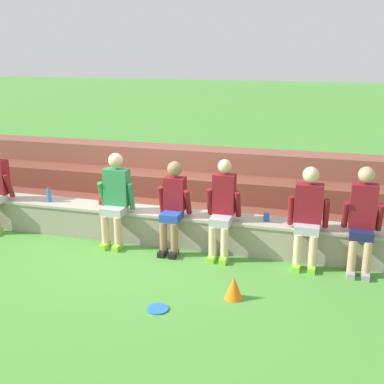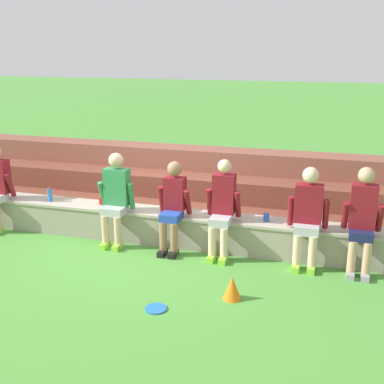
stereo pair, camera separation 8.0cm
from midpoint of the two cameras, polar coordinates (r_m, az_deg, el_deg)
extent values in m
plane|color=#4C9338|center=(7.57, -5.77, -6.18)|extent=(80.00, 80.00, 0.00)
cube|color=gray|center=(7.68, -5.17, -3.84)|extent=(7.07, 0.46, 0.50)
cube|color=#ABA28E|center=(7.60, -5.22, -2.18)|extent=(7.11, 0.50, 0.04)
cube|color=brown|center=(8.30, -3.43, -2.67)|extent=(9.38, 0.57, 0.38)
cube|color=brown|center=(8.75, -2.18, -0.32)|extent=(9.38, 0.57, 0.76)
cube|color=brown|center=(9.22, -1.05, 1.79)|extent=(9.38, 0.57, 1.14)
cylinder|color=maroon|center=(8.46, -20.20, 0.77)|extent=(0.08, 0.21, 0.42)
cylinder|color=#DBAD89|center=(7.48, -9.78, -4.56)|extent=(0.11, 0.11, 0.50)
cylinder|color=#DBAD89|center=(7.40, -8.34, -4.74)|extent=(0.11, 0.11, 0.50)
cube|color=#8CD833|center=(7.53, -9.84, -6.16)|extent=(0.10, 0.22, 0.08)
cube|color=#8CD833|center=(7.44, -8.40, -6.35)|extent=(0.10, 0.22, 0.08)
cube|color=#B2B2B7|center=(7.45, -8.74, -2.12)|extent=(0.34, 0.32, 0.12)
cube|color=#2D7F47|center=(7.46, -8.43, 0.61)|extent=(0.37, 0.20, 0.56)
sphere|color=#DBAD89|center=(7.36, -8.57, 3.69)|extent=(0.22, 0.22, 0.22)
cylinder|color=#2D7F47|center=(7.58, -10.09, -0.21)|extent=(0.08, 0.22, 0.42)
cylinder|color=#2D7F47|center=(7.38, -6.79, -0.51)|extent=(0.08, 0.15, 0.43)
cylinder|color=#996B4C|center=(7.13, -3.06, -5.43)|extent=(0.11, 0.11, 0.50)
cylinder|color=#996B4C|center=(7.07, -1.78, -5.58)|extent=(0.11, 0.11, 0.50)
cube|color=black|center=(7.17, -3.15, -7.10)|extent=(0.10, 0.22, 0.08)
cube|color=black|center=(7.12, -1.86, -7.26)|extent=(0.10, 0.22, 0.08)
cube|color=#2347B2|center=(7.11, -2.09, -2.83)|extent=(0.27, 0.34, 0.12)
cube|color=maroon|center=(7.17, -1.69, -0.16)|extent=(0.31, 0.20, 0.49)
sphere|color=#996B4C|center=(7.08, -1.71, 2.73)|extent=(0.22, 0.22, 0.22)
cylinder|color=maroon|center=(7.25, -3.25, -0.90)|extent=(0.08, 0.18, 0.43)
cylinder|color=maroon|center=(7.13, -0.18, -1.18)|extent=(0.08, 0.24, 0.42)
cylinder|color=beige|center=(6.94, 2.69, -6.04)|extent=(0.11, 0.11, 0.50)
cylinder|color=beige|center=(6.90, 4.09, -6.18)|extent=(0.11, 0.11, 0.50)
cube|color=#8CD833|center=(6.99, 2.59, -7.75)|extent=(0.10, 0.22, 0.08)
cube|color=#8CD833|center=(6.95, 3.98, -7.90)|extent=(0.10, 0.22, 0.08)
cube|color=#B2B2B7|center=(6.93, 3.68, -3.38)|extent=(0.28, 0.32, 0.12)
cube|color=maroon|center=(7.00, 4.08, -0.22)|extent=(0.31, 0.20, 0.58)
sphere|color=beige|center=(6.89, 4.15, 3.01)|extent=(0.19, 0.19, 0.19)
cylinder|color=maroon|center=(7.06, 2.39, -1.14)|extent=(0.08, 0.20, 0.42)
cylinder|color=maroon|center=(6.98, 5.69, -1.43)|extent=(0.08, 0.22, 0.42)
cylinder|color=beige|center=(6.81, 12.47, -6.87)|extent=(0.11, 0.11, 0.50)
cylinder|color=beige|center=(6.80, 14.18, -7.02)|extent=(0.11, 0.11, 0.50)
cube|color=#8CD833|center=(6.86, 12.33, -8.61)|extent=(0.10, 0.22, 0.08)
cube|color=#8CD833|center=(6.85, 14.04, -8.76)|extent=(0.10, 0.22, 0.08)
cube|color=#B2B2B7|center=(6.80, 13.56, -4.22)|extent=(0.33, 0.29, 0.12)
cube|color=maroon|center=(6.81, 13.80, -1.32)|extent=(0.37, 0.20, 0.54)
sphere|color=beige|center=(6.71, 14.03, 1.92)|extent=(0.22, 0.22, 0.22)
cylinder|color=maroon|center=(6.84, 11.76, -2.17)|extent=(0.08, 0.14, 0.43)
cylinder|color=maroon|center=(6.83, 15.69, -2.50)|extent=(0.08, 0.15, 0.43)
cylinder|color=tan|center=(6.80, 18.46, -7.42)|extent=(0.11, 0.11, 0.50)
cylinder|color=tan|center=(6.81, 20.01, -7.53)|extent=(0.11, 0.11, 0.50)
cube|color=#99999E|center=(6.84, 18.31, -9.16)|extent=(0.10, 0.22, 0.08)
cube|color=#99999E|center=(6.86, 19.86, -9.27)|extent=(0.10, 0.22, 0.08)
cube|color=#191E47|center=(6.80, 19.44, -4.71)|extent=(0.30, 0.31, 0.12)
cube|color=maroon|center=(6.80, 19.69, -1.61)|extent=(0.33, 0.20, 0.59)
sphere|color=tan|center=(6.69, 20.03, 1.85)|extent=(0.21, 0.21, 0.21)
cylinder|color=maroon|center=(6.81, 17.76, -2.58)|extent=(0.08, 0.24, 0.42)
cylinder|color=maroon|center=(6.84, 21.40, -2.87)|extent=(0.08, 0.23, 0.42)
cylinder|color=blue|center=(8.24, -15.99, -0.32)|extent=(0.07, 0.07, 0.22)
cylinder|color=red|center=(8.21, -16.06, 0.48)|extent=(0.04, 0.04, 0.02)
cylinder|color=blue|center=(7.12, 8.98, -2.94)|extent=(0.08, 0.08, 0.12)
cylinder|color=red|center=(7.93, -10.22, -0.98)|extent=(0.09, 0.09, 0.12)
cylinder|color=blue|center=(5.81, -3.84, -13.43)|extent=(0.25, 0.25, 0.02)
cone|color=orange|center=(5.98, 5.10, -11.09)|extent=(0.22, 0.22, 0.29)
camera|label=1|loc=(0.04, -89.68, 0.09)|focal=45.68mm
camera|label=2|loc=(0.04, 90.32, -0.09)|focal=45.68mm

